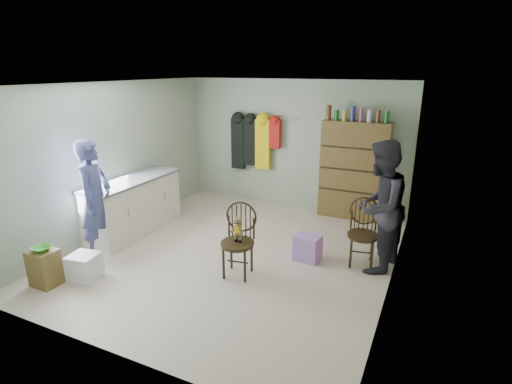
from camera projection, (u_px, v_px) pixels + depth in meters
The scene contains 13 objects.
ground_plane at pixel (236, 253), 6.10m from camera, with size 5.00×5.00×0.00m, color beige.
room_walls at pixel (250, 145), 6.09m from camera, with size 5.00×5.00×5.00m.
counter at pixel (133, 206), 6.75m from camera, with size 0.64×1.86×0.94m.
stool at pixel (45, 268), 5.14m from camera, with size 0.34×0.29×0.48m, color brown.
bowl at pixel (41, 249), 5.06m from camera, with size 0.23×0.23×0.06m, color green.
plastic_tub at pixel (84, 267), 5.32m from camera, with size 0.36×0.34×0.34m, color white.
chair_front at pixel (239, 236), 5.33m from camera, with size 0.51×0.51×1.00m.
chair_far at pixel (363, 229), 5.64m from camera, with size 0.50×0.50×0.97m.
striped_bag at pixel (308, 248), 5.83m from camera, with size 0.36×0.28×0.38m, color pink.
person_left at pixel (95, 200), 5.76m from camera, with size 0.64×0.42×1.76m, color #45497F.
person_right at pixel (379, 207), 5.37m from camera, with size 0.89×0.69×1.83m, color #2D2B33.
dresser at pixel (354, 170), 7.31m from camera, with size 1.20×0.39×2.07m.
coat_rack at pixel (253, 142), 8.12m from camera, with size 1.42×0.12×1.09m.
Camera 1 is at (2.63, -4.89, 2.71)m, focal length 28.00 mm.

